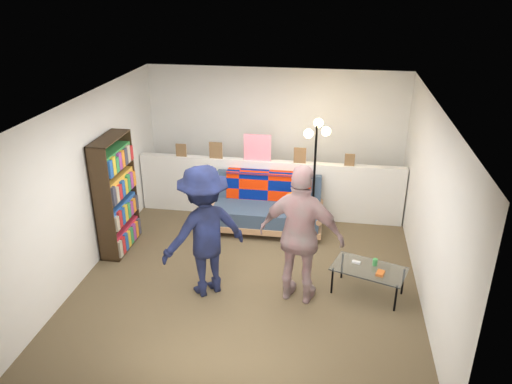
% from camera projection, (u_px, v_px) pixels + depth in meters
% --- Properties ---
extents(ground, '(5.00, 5.00, 0.00)m').
position_uv_depth(ground, '(251.00, 271.00, 7.01)').
color(ground, brown).
rests_on(ground, ground).
extents(room_shell, '(4.60, 5.05, 2.45)m').
position_uv_depth(room_shell, '(257.00, 148.00, 6.76)').
color(room_shell, silver).
rests_on(room_shell, ground).
extents(half_wall_ledge, '(4.45, 0.15, 1.00)m').
position_uv_depth(half_wall_ledge, '(269.00, 189.00, 8.44)').
color(half_wall_ledge, silver).
rests_on(half_wall_ledge, ground).
extents(ledge_decor, '(2.97, 0.02, 0.45)m').
position_uv_depth(ledge_decor, '(256.00, 150.00, 8.17)').
color(ledge_decor, brown).
rests_on(ledge_decor, half_wall_ledge).
extents(futon_sofa, '(1.82, 0.89, 0.78)m').
position_uv_depth(futon_sofa, '(267.00, 208.00, 8.07)').
color(futon_sofa, tan).
rests_on(futon_sofa, ground).
extents(bookshelf, '(0.29, 0.87, 1.75)m').
position_uv_depth(bookshelf, '(116.00, 198.00, 7.32)').
color(bookshelf, black).
rests_on(bookshelf, ground).
extents(coffee_table, '(1.03, 0.77, 0.47)m').
position_uv_depth(coffee_table, '(369.00, 270.00, 6.40)').
color(coffee_table, black).
rests_on(coffee_table, ground).
extents(floor_lamp, '(0.41, 0.32, 1.81)m').
position_uv_depth(floor_lamp, '(316.00, 153.00, 7.75)').
color(floor_lamp, black).
rests_on(floor_lamp, ground).
extents(person_left, '(1.28, 1.22, 1.75)m').
position_uv_depth(person_left, '(204.00, 231.00, 6.27)').
color(person_left, black).
rests_on(person_left, ground).
extents(person_right, '(1.14, 0.66, 1.82)m').
position_uv_depth(person_right, '(301.00, 236.00, 6.09)').
color(person_right, tan).
rests_on(person_right, ground).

